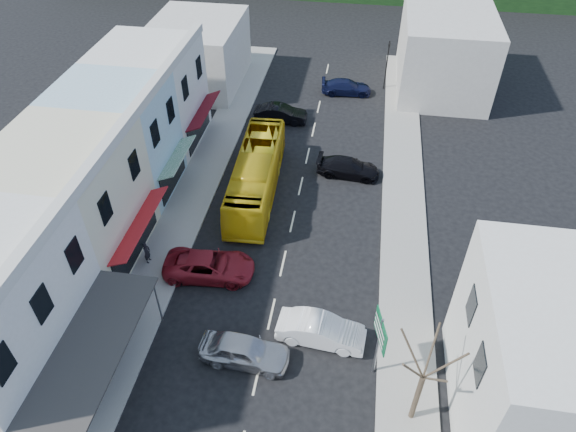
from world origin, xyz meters
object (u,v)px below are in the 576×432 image
object	(u,v)px
car_white	(321,331)
direction_sign	(378,347)
car_silver	(245,352)
car_red	(209,266)
pedestrian_left	(147,252)
bus	(256,175)
traffic_signal	(387,65)
street_tree	(423,378)

from	to	relation	value
car_white	direction_sign	distance (m)	3.56
car_silver	car_red	world-z (taller)	same
direction_sign	car_silver	bearing A→B (deg)	168.39
pedestrian_left	car_silver	bearing A→B (deg)	-124.34
bus	car_white	size ratio (longest dim) A/B	2.64
car_silver	pedestrian_left	bearing A→B (deg)	55.10
car_silver	car_red	size ratio (longest dim) A/B	0.96
car_silver	traffic_signal	size ratio (longest dim) A/B	0.93
car_white	street_tree	bearing A→B (deg)	-123.91
car_white	direction_sign	world-z (taller)	direction_sign
bus	car_silver	world-z (taller)	bus
direction_sign	traffic_signal	size ratio (longest dim) A/B	0.91
car_white	pedestrian_left	distance (m)	11.89
car_white	traffic_signal	distance (m)	30.00
car_red	street_tree	xyz separation A→B (m)	(11.88, -7.41, 2.75)
car_red	direction_sign	bearing A→B (deg)	-121.75
traffic_signal	car_white	bearing A→B (deg)	75.40
car_white	car_red	xyz separation A→B (m)	(-7.16, 3.67, 0.00)
car_silver	traffic_signal	world-z (taller)	traffic_signal
car_white	direction_sign	size ratio (longest dim) A/B	1.03
car_white	pedestrian_left	bearing A→B (deg)	74.83
street_tree	car_white	bearing A→B (deg)	141.57
car_red	car_silver	bearing A→B (deg)	-152.66
direction_sign	street_tree	world-z (taller)	street_tree
pedestrian_left	traffic_signal	world-z (taller)	traffic_signal
pedestrian_left	bus	bearing A→B (deg)	-28.92
direction_sign	bus	bearing A→B (deg)	108.48
bus	car_white	xyz separation A→B (m)	(5.98, -12.07, -0.85)
car_white	street_tree	world-z (taller)	street_tree
car_silver	car_white	world-z (taller)	same
street_tree	traffic_signal	xyz separation A→B (m)	(-1.85, 33.56, -1.10)
traffic_signal	bus	bearing A→B (deg)	54.39
car_silver	street_tree	world-z (taller)	street_tree
car_red	direction_sign	size ratio (longest dim) A/B	1.07
direction_sign	street_tree	xyz separation A→B (m)	(1.85, -2.20, 1.31)
bus	car_red	size ratio (longest dim) A/B	2.52
car_silver	car_red	bearing A→B (deg)	35.01
car_white	traffic_signal	bearing A→B (deg)	-0.96
car_red	traffic_signal	xyz separation A→B (m)	(10.02, 26.14, 1.65)
pedestrian_left	traffic_signal	size ratio (longest dim) A/B	0.36
bus	car_red	bearing A→B (deg)	-100.45
traffic_signal	pedestrian_left	bearing A→B (deg)	52.31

